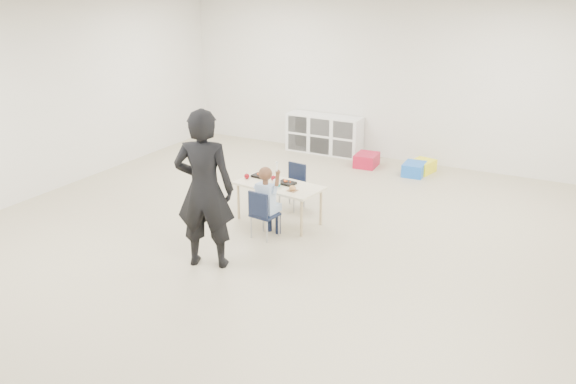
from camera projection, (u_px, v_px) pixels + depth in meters
The scene contains 16 objects.
room at pixel (262, 141), 6.69m from camera, with size 9.00×9.02×2.80m.
table at pixel (279, 203), 8.06m from camera, with size 1.21×0.71×0.52m.
chair_near at pixel (265, 214), 7.57m from camera, with size 0.30×0.29×0.63m, color black, non-canonical shape.
chair_far at pixel (292, 187), 8.51m from camera, with size 0.30×0.29×0.63m, color black, non-canonical shape.
child at pixel (265, 200), 7.51m from camera, with size 0.42×0.42×0.99m, color #9BB4D2, non-canonical shape.
lunch_tray_near at pixel (287, 183), 7.98m from camera, with size 0.22×0.16×0.03m, color black.
lunch_tray_far at pixel (260, 176), 8.26m from camera, with size 0.22×0.16×0.03m, color black.
milk_carton at pixel (276, 184), 7.86m from camera, with size 0.07×0.07×0.10m, color white.
bread_roll at pixel (292, 188), 7.74m from camera, with size 0.09×0.09×0.07m, color #BA804C.
apple_near at pixel (273, 178), 8.10m from camera, with size 0.07×0.07×0.07m, color maroon.
apple_far at pixel (247, 176), 8.18m from camera, with size 0.07×0.07×0.07m, color maroon.
cubby_shelf at pixel (324, 134), 11.13m from camera, with size 1.40×0.40×0.70m, color white.
adult at pixel (204, 189), 6.66m from camera, with size 0.66×0.43×1.81m, color black.
bin_red at pixel (367, 160), 10.42m from camera, with size 0.35×0.45×0.22m, color #B91230.
bin_yellow at pixel (422, 166), 10.11m from camera, with size 0.33×0.42×0.20m, color #FFF61A.
bin_blue at pixel (414, 169), 9.97m from camera, with size 0.33×0.42×0.21m, color blue.
Camera 1 is at (3.30, -5.59, 3.15)m, focal length 38.00 mm.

